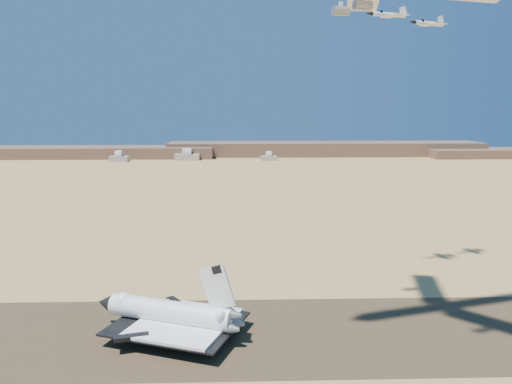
{
  "coord_description": "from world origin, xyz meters",
  "views": [
    {
      "loc": [
        5.55,
        -131.4,
        62.23
      ],
      "look_at": [
        9.92,
        8.0,
        38.98
      ],
      "focal_mm": 35.0,
      "sensor_mm": 36.0,
      "label": 1
    }
  ],
  "objects_px": {
    "crew_b": "(201,340)",
    "crew_c": "(195,340)",
    "shuttle": "(169,315)",
    "chase_jet_d": "(428,23)",
    "crew_a": "(205,343)",
    "chase_jet_c": "(388,15)"
  },
  "relations": [
    {
      "from": "crew_b",
      "to": "crew_c",
      "type": "distance_m",
      "value": 1.57
    },
    {
      "from": "shuttle",
      "to": "crew_b",
      "type": "relative_size",
      "value": 24.9
    },
    {
      "from": "shuttle",
      "to": "chase_jet_d",
      "type": "height_order",
      "value": "chase_jet_d"
    },
    {
      "from": "shuttle",
      "to": "crew_b",
      "type": "distance_m",
      "value": 11.97
    },
    {
      "from": "shuttle",
      "to": "crew_a",
      "type": "xyz_separation_m",
      "value": [
        10.22,
        -7.57,
        -4.97
      ]
    },
    {
      "from": "crew_b",
      "to": "crew_c",
      "type": "bearing_deg",
      "value": 52.69
    },
    {
      "from": "crew_c",
      "to": "chase_jet_d",
      "type": "height_order",
      "value": "chase_jet_d"
    },
    {
      "from": "chase_jet_d",
      "to": "crew_a",
      "type": "bearing_deg",
      "value": -164.1
    },
    {
      "from": "crew_a",
      "to": "crew_c",
      "type": "distance_m",
      "value": 3.18
    },
    {
      "from": "crew_b",
      "to": "chase_jet_c",
      "type": "distance_m",
      "value": 125.07
    },
    {
      "from": "shuttle",
      "to": "chase_jet_d",
      "type": "bearing_deg",
      "value": 52.75
    },
    {
      "from": "crew_c",
      "to": "chase_jet_c",
      "type": "relative_size",
      "value": 0.1
    },
    {
      "from": "crew_a",
      "to": "crew_c",
      "type": "relative_size",
      "value": 1.0
    },
    {
      "from": "shuttle",
      "to": "chase_jet_d",
      "type": "xyz_separation_m",
      "value": [
        88.86,
        56.05,
        87.29
      ]
    },
    {
      "from": "chase_jet_d",
      "to": "crew_c",
      "type": "bearing_deg",
      "value": -165.82
    },
    {
      "from": "shuttle",
      "to": "chase_jet_d",
      "type": "relative_size",
      "value": 2.81
    },
    {
      "from": "crew_a",
      "to": "crew_b",
      "type": "distance_m",
      "value": 2.0
    },
    {
      "from": "crew_a",
      "to": "crew_b",
      "type": "bearing_deg",
      "value": 4.79
    },
    {
      "from": "crew_b",
      "to": "crew_a",
      "type": "bearing_deg",
      "value": 177.72
    },
    {
      "from": "chase_jet_c",
      "to": "chase_jet_d",
      "type": "relative_size",
      "value": 1.02
    },
    {
      "from": "crew_b",
      "to": "shuttle",
      "type": "bearing_deg",
      "value": 25.67
    },
    {
      "from": "crew_c",
      "to": "chase_jet_d",
      "type": "distance_m",
      "value": 137.54
    }
  ]
}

